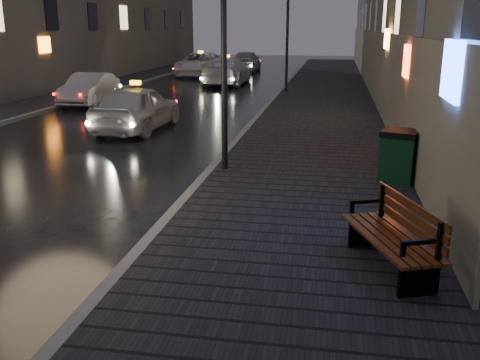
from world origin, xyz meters
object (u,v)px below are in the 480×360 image
Objects in this scene: lamp_near at (224,24)px; car_far at (246,61)px; bench at (396,235)px; car_left_mid at (89,89)px; taxi_mid at (227,71)px; trash_bin at (399,156)px; lamp_far at (288,25)px; taxi_near at (137,108)px; taxi_far at (201,64)px.

lamp_near reaches higher than car_far.
bench is 0.49× the size of car_left_mid.
lamp_near is 0.94× the size of taxi_mid.
car_left_mid reaches higher than trash_bin.
bench is at bearing 100.76° from car_far.
taxi_mid is (-7.89, 20.36, 0.09)m from trash_bin.
bench is at bearing -80.65° from lamp_far.
lamp_near is 20.48m from taxi_mid.
taxi_mid is at bearing 60.41° from car_left_mid.
car_left_mid is at bearing 155.13° from trash_bin.
bench is at bearing -79.25° from trash_bin.
taxi_near reaches higher than trash_bin.
car_far is at bearing -87.21° from taxi_near.
taxi_far is at bearing -79.85° from taxi_near.
car_far is at bearing 81.70° from bench.
lamp_far is at bearing 78.35° from bench.
taxi_mid is (4.52, 9.21, 0.13)m from car_left_mid.
taxi_near is 24.65m from car_far.
taxi_mid reaches higher than bench.
taxi_near is 1.08× the size of car_left_mid.
lamp_far is at bearing 28.57° from car_left_mid.
taxi_far is (-6.96, 25.55, -2.68)m from lamp_near.
car_left_mid is 0.88× the size of car_far.
lamp_far is 0.94× the size of taxi_mid.
lamp_far is 1.11× the size of car_far.
lamp_near is at bearing 103.80° from bench.
bench is 4.55m from trash_bin.
lamp_far is 10.37m from car_left_mid.
lamp_far is 1.26× the size of car_left_mid.
taxi_far reaches higher than taxi_near.
car_left_mid is 10.26m from taxi_mid.
bench is 35.50m from car_far.
taxi_mid is at bearing 135.18° from lamp_far.
lamp_far reaches higher than taxi_far.
trash_bin is 28.19m from taxi_far.
trash_bin is at bearing -6.42° from lamp_near.
taxi_far is at bearing 55.70° from car_far.
trash_bin is at bearing 62.69° from bench.
taxi_far is at bearing -61.37° from taxi_mid.
bench is 0.45× the size of taxi_near.
car_left_mid is 19.40m from car_far.
lamp_near reaches higher than trash_bin.
car_far is (-4.35, 29.67, -2.68)m from lamp_near.
lamp_far is at bearing 105.73° from car_far.
lamp_far is (0.00, 16.00, 0.00)m from lamp_near.
lamp_near reaches higher than taxi_far.
lamp_near is at bearing -90.00° from lamp_far.
lamp_near is 30.10m from car_far.
lamp_near is 0.91× the size of taxi_far.
lamp_near reaches higher than bench.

